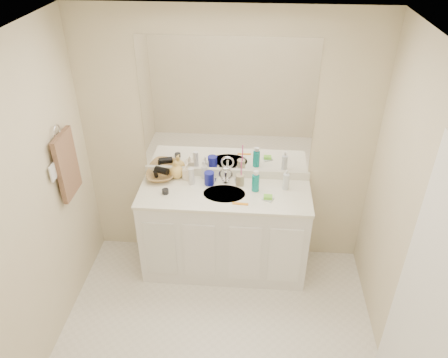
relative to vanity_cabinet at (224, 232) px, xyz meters
The scene contains 30 objects.
floor 1.11m from the vanity_cabinet, 90.00° to the right, with size 2.60×2.60×0.00m, color white.
ceiling 2.23m from the vanity_cabinet, 90.00° to the right, with size 2.60×2.60×0.02m, color white.
wall_back 0.82m from the vanity_cabinet, 90.00° to the left, with size 2.60×0.02×2.40m, color beige.
wall_left 1.83m from the vanity_cabinet, 141.75° to the right, with size 0.02×2.60×2.40m, color beige.
wall_right 1.83m from the vanity_cabinet, 38.25° to the right, with size 0.02×2.60×2.40m, color beige.
vanity_cabinet is the anchor object (origin of this frame).
countertop 0.44m from the vanity_cabinet, ahead, with size 1.52×0.57×0.03m, color white.
backsplash 0.56m from the vanity_cabinet, 90.00° to the left, with size 1.52×0.03×0.08m, color silver.
sink_basin 0.44m from the vanity_cabinet, 90.00° to the right, with size 0.37×0.37×0.02m, color #BFB3A7.
faucet 0.53m from the vanity_cabinet, 90.00° to the left, with size 0.02×0.02×0.11m, color silver.
mirror 1.17m from the vanity_cabinet, 90.00° to the left, with size 1.48×0.01×1.20m, color white.
blue_mug 0.55m from the vanity_cabinet, 140.43° to the left, with size 0.09×0.09×0.12m, color navy.
tan_cup 0.54m from the vanity_cabinet, 45.38° to the left, with size 0.08×0.08×0.10m, color tan.
toothbrush 0.63m from the vanity_cabinet, 43.23° to the left, with size 0.01×0.01×0.21m, color #EE3E94.
mouthwash_bottle 0.60m from the vanity_cabinet, 11.00° to the left, with size 0.07×0.07×0.16m, color #0B8C86.
clear_pump_bottle 0.76m from the vanity_cabinet, 10.68° to the left, with size 0.06×0.06×0.15m, color silver.
soap_dish 0.60m from the vanity_cabinet, 11.82° to the right, with size 0.09×0.07×0.01m, color silver.
green_soap 0.62m from the vanity_cabinet, 11.82° to the right, with size 0.07×0.05×0.03m, color #6BCE32.
orange_comb 0.51m from the vanity_cabinet, 48.32° to the right, with size 0.14×0.03×0.01m, color orange.
dark_jar 0.70m from the vanity_cabinet, behind, with size 0.06×0.06×0.04m, color black.
extra_white_bottle 0.63m from the vanity_cabinet, 159.80° to the left, with size 0.05×0.05×0.16m, color silver.
soap_bottle_white 0.62m from the vanity_cabinet, 132.43° to the left, with size 0.07×0.07×0.18m, color silver.
soap_bottle_cream 0.67m from the vanity_cabinet, 151.62° to the left, with size 0.07×0.07×0.16m, color beige.
soap_bottle_yellow 0.74m from the vanity_cabinet, 154.97° to the left, with size 0.13×0.13×0.17m, color #E1B657.
wicker_basket 0.80m from the vanity_cabinet, 163.98° to the left, with size 0.25×0.25×0.06m, color olive.
hair_dryer 0.82m from the vanity_cabinet, 163.46° to the left, with size 0.06×0.06×0.13m, color black.
towel_ring 1.71m from the vanity_cabinet, 168.86° to the right, with size 0.11×0.11×0.01m, color silver.
hand_towel 1.52m from the vanity_cabinet, 168.69° to the right, with size 0.04×0.32×0.55m, color brown.
switch_plate 1.61m from the vanity_cabinet, 160.52° to the right, with size 0.01×0.09×0.13m, color white.
door 1.94m from the vanity_cabinet, 45.81° to the right, with size 0.02×0.82×2.00m, color white.
Camera 1 is at (0.24, -2.13, 3.04)m, focal length 35.00 mm.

